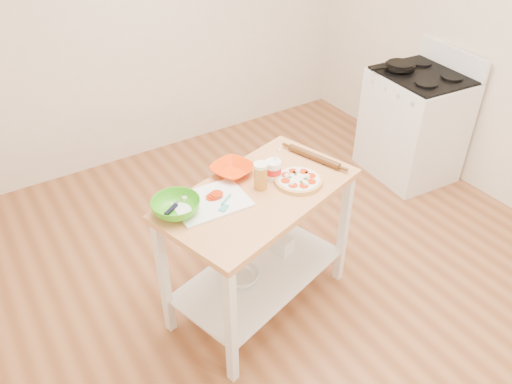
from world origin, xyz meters
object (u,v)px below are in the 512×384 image
object	(u,v)px
shelf_bin	(283,245)
yogurt_tub	(273,170)
rolling_pin	(314,157)
shelf_glass_bowl	(242,277)
skillet	(399,66)
green_bowl	(176,207)
spatula	(225,203)
orange_bowl	(232,170)
gas_stove	(413,125)
pizza	(298,180)
cutting_board	(210,201)
knife	(176,205)
prep_island	(259,226)
beer_pint	(261,176)

from	to	relation	value
shelf_bin	yogurt_tub	bearing A→B (deg)	-173.07
rolling_pin	shelf_glass_bowl	size ratio (longest dim) A/B	1.66
rolling_pin	shelf_glass_bowl	world-z (taller)	rolling_pin
skillet	green_bowl	world-z (taller)	skillet
spatula	orange_bowl	xyz separation A→B (m)	(0.19, 0.24, 0.01)
gas_stove	shelf_glass_bowl	size ratio (longest dim) A/B	5.04
yogurt_tub	orange_bowl	bearing A→B (deg)	137.34
gas_stove	orange_bowl	xyz separation A→B (m)	(-2.04, -0.37, 0.46)
gas_stove	pizza	distance (m)	1.93
cutting_board	rolling_pin	bearing A→B (deg)	5.59
cutting_board	knife	distance (m)	0.19
spatula	yogurt_tub	distance (m)	0.38
pizza	spatula	distance (m)	0.47
yogurt_tub	gas_stove	bearing A→B (deg)	15.97
pizza	spatula	world-z (taller)	pizza
prep_island	green_bowl	bearing A→B (deg)	170.98
skillet	rolling_pin	xyz separation A→B (m)	(-1.43, -0.68, -0.05)
orange_bowl	yogurt_tub	xyz separation A→B (m)	(0.18, -0.16, 0.03)
cutting_board	knife	bearing A→B (deg)	164.96
spatula	orange_bowl	world-z (taller)	orange_bowl
prep_island	shelf_glass_bowl	size ratio (longest dim) A/B	5.82
beer_pint	yogurt_tub	bearing A→B (deg)	20.47
spatula	green_bowl	xyz separation A→B (m)	(-0.25, 0.09, 0.02)
skillet	knife	bearing A→B (deg)	-149.03
skillet	orange_bowl	size ratio (longest dim) A/B	1.62
green_bowl	rolling_pin	size ratio (longest dim) A/B	0.71
cutting_board	yogurt_tub	size ratio (longest dim) A/B	2.04
spatula	shelf_bin	xyz separation A→B (m)	(0.48, 0.09, -0.60)
yogurt_tub	pizza	bearing A→B (deg)	-49.69
orange_bowl	rolling_pin	distance (m)	0.52
prep_island	knife	xyz separation A→B (m)	(-0.46, 0.12, 0.27)
prep_island	gas_stove	xyz separation A→B (m)	(2.01, 0.60, -0.17)
skillet	pizza	distance (m)	1.85
pizza	shelf_bin	distance (m)	0.61
gas_stove	beer_pint	bearing A→B (deg)	-158.65
green_bowl	beer_pint	distance (m)	0.51
prep_island	rolling_pin	distance (m)	0.55
orange_bowl	skillet	bearing A→B (deg)	15.66
skillet	cutting_board	bearing A→B (deg)	-146.47
gas_stove	yogurt_tub	distance (m)	2.00
spatula	knife	size ratio (longest dim) A/B	0.53
gas_stove	yogurt_tub	xyz separation A→B (m)	(-1.87, -0.53, 0.48)
green_bowl	shelf_bin	size ratio (longest dim) A/B	2.35
orange_bowl	shelf_glass_bowl	bearing A→B (deg)	-111.42
gas_stove	beer_pint	size ratio (longest dim) A/B	6.90
pizza	shelf_glass_bowl	bearing A→B (deg)	172.58
knife	gas_stove	bearing A→B (deg)	-18.75
knife	yogurt_tub	bearing A→B (deg)	-34.79
yogurt_tub	shelf_glass_bowl	size ratio (longest dim) A/B	0.93
cutting_board	beer_pint	distance (m)	0.32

